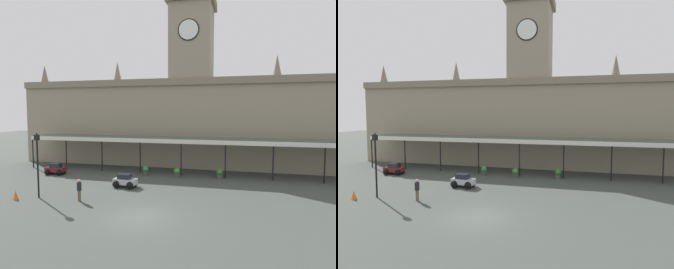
% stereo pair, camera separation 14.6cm
% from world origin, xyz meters
% --- Properties ---
extents(ground_plane, '(140.00, 140.00, 0.00)m').
position_xyz_m(ground_plane, '(0.00, 0.00, 0.00)').
color(ground_plane, '#404541').
extents(station_building, '(43.59, 5.62, 20.19)m').
position_xyz_m(station_building, '(0.00, 18.60, 6.21)').
color(station_building, gray).
rests_on(station_building, ground).
extents(entrance_canopy, '(36.28, 3.26, 3.86)m').
position_xyz_m(entrance_canopy, '(-0.00, 13.65, 3.70)').
color(entrance_canopy, '#38564C').
rests_on(entrance_canopy, ground).
extents(car_silver_sedan, '(2.11, 1.62, 1.19)m').
position_xyz_m(car_silver_sedan, '(-3.83, 6.56, 0.50)').
color(car_silver_sedan, '#B2B5BA').
rests_on(car_silver_sedan, ground).
extents(car_maroon_sedan, '(2.13, 1.66, 1.19)m').
position_xyz_m(car_maroon_sedan, '(-13.07, 9.66, 0.50)').
color(car_maroon_sedan, maroon).
rests_on(car_maroon_sedan, ground).
extents(pedestrian_near_entrance, '(0.34, 0.34, 1.67)m').
position_xyz_m(pedestrian_near_entrance, '(-5.57, 1.98, 0.91)').
color(pedestrian_near_entrance, brown).
rests_on(pedestrian_near_entrance, ground).
extents(victorian_lamppost, '(0.30, 0.30, 5.04)m').
position_xyz_m(victorian_lamppost, '(-9.11, 2.00, 3.12)').
color(victorian_lamppost, black).
rests_on(victorian_lamppost, ground).
extents(traffic_cone, '(0.40, 0.40, 0.69)m').
position_xyz_m(traffic_cone, '(-10.49, 1.15, 0.34)').
color(traffic_cone, orange).
rests_on(traffic_cone, ground).
extents(planter_near_kerb, '(0.60, 0.60, 0.96)m').
position_xyz_m(planter_near_kerb, '(-3.64, 11.66, 0.49)').
color(planter_near_kerb, '#47423D').
rests_on(planter_near_kerb, ground).
extents(planter_forecourt_centre, '(0.60, 0.60, 0.96)m').
position_xyz_m(planter_forecourt_centre, '(3.99, 11.98, 0.49)').
color(planter_forecourt_centre, '#47423D').
rests_on(planter_forecourt_centre, ground).
extents(planter_by_canopy, '(0.60, 0.60, 0.96)m').
position_xyz_m(planter_by_canopy, '(-0.23, 11.38, 0.49)').
color(planter_by_canopy, '#47423D').
rests_on(planter_by_canopy, ground).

